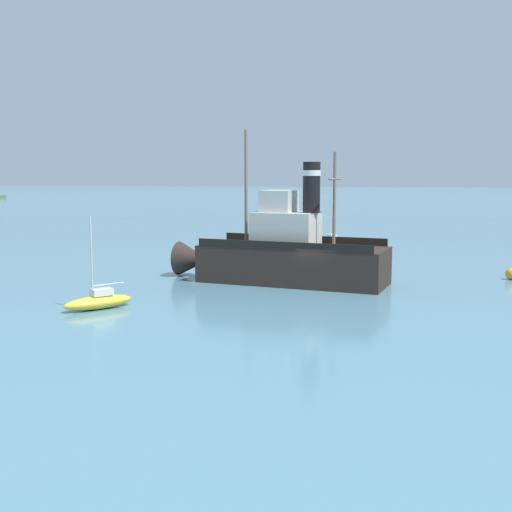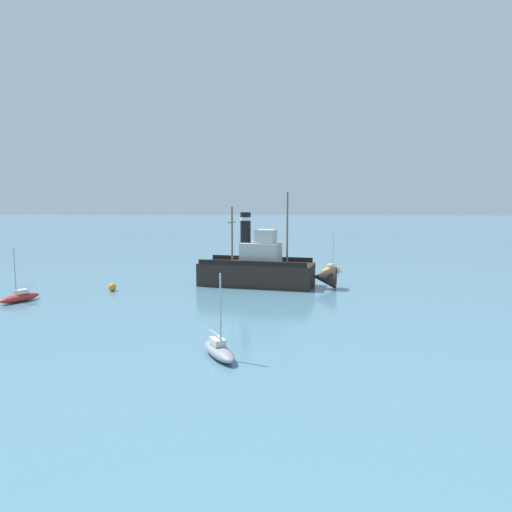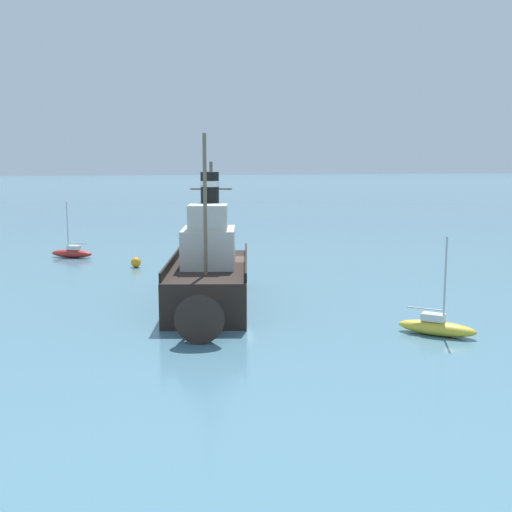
{
  "view_description": "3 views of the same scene",
  "coord_description": "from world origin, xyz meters",
  "px_view_note": "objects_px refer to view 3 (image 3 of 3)",
  "views": [
    {
      "loc": [
        -39.25,
        -3.99,
        7.08
      ],
      "look_at": [
        -0.55,
        3.77,
        1.98
      ],
      "focal_mm": 45.0,
      "sensor_mm": 36.0,
      "label": 1
    },
    {
      "loc": [
        49.55,
        4.97,
        8.72
      ],
      "look_at": [
        0.61,
        1.63,
        3.06
      ],
      "focal_mm": 32.0,
      "sensor_mm": 36.0,
      "label": 2
    },
    {
      "loc": [
        6.31,
        38.83,
        8.59
      ],
      "look_at": [
        -1.17,
        1.83,
        2.84
      ],
      "focal_mm": 45.0,
      "sensor_mm": 36.0,
      "label": 3
    }
  ],
  "objects_px": {
    "sailboat_red": "(72,253)",
    "sailboat_yellow": "(437,327)",
    "old_tugboat": "(209,276)",
    "mooring_buoy": "(136,262)"
  },
  "relations": [
    {
      "from": "sailboat_yellow",
      "to": "old_tugboat",
      "type": "bearing_deg",
      "value": -39.13
    },
    {
      "from": "sailboat_yellow",
      "to": "mooring_buoy",
      "type": "relative_size",
      "value": 6.11
    },
    {
      "from": "old_tugboat",
      "to": "sailboat_yellow",
      "type": "bearing_deg",
      "value": 140.87
    },
    {
      "from": "sailboat_red",
      "to": "sailboat_yellow",
      "type": "bearing_deg",
      "value": 123.63
    },
    {
      "from": "old_tugboat",
      "to": "sailboat_yellow",
      "type": "relative_size",
      "value": 3.02
    },
    {
      "from": "old_tugboat",
      "to": "sailboat_red",
      "type": "distance_m",
      "value": 23.18
    },
    {
      "from": "sailboat_yellow",
      "to": "mooring_buoy",
      "type": "height_order",
      "value": "sailboat_yellow"
    },
    {
      "from": "sailboat_yellow",
      "to": "sailboat_red",
      "type": "height_order",
      "value": "same"
    },
    {
      "from": "sailboat_yellow",
      "to": "sailboat_red",
      "type": "bearing_deg",
      "value": -56.37
    },
    {
      "from": "old_tugboat",
      "to": "sailboat_red",
      "type": "xyz_separation_m",
      "value": [
        9.4,
        -21.14,
        -1.4
      ]
    }
  ]
}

